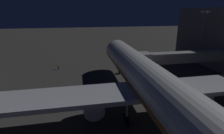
{
  "coord_description": "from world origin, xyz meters",
  "views": [
    {
      "loc": [
        10.95,
        33.83,
        16.78
      ],
      "look_at": [
        3.0,
        -6.84,
        3.5
      ],
      "focal_mm": 28.08,
      "sensor_mm": 36.0,
      "label": 1
    }
  ],
  "objects": [
    {
      "name": "traffic_cone_nose_port",
      "position": [
        -2.2,
        -16.84,
        0.28
      ],
      "size": [
        0.36,
        0.36,
        0.55
      ],
      "primitive_type": "cone",
      "color": "orange",
      "rests_on": "ground_plane"
    },
    {
      "name": "airliner_at_gate",
      "position": [
        0.0,
        11.24,
        5.72
      ],
      "size": [
        56.02,
        59.4,
        19.82
      ],
      "color": "silver",
      "rests_on": "ground_plane"
    },
    {
      "name": "apron_floodlight_mast",
      "position": [
        -25.5,
        -12.39,
        9.87
      ],
      "size": [
        2.9,
        0.5,
        16.9
      ],
      "color": "#59595E",
      "rests_on": "ground_plane"
    },
    {
      "name": "jet_bridge",
      "position": [
        -12.42,
        -4.17,
        5.83
      ],
      "size": [
        23.28,
        3.4,
        7.37
      ],
      "color": "#9E9E99",
      "rests_on": "ground_plane"
    },
    {
      "name": "traffic_cone_nose_starboard",
      "position": [
        2.2,
        -16.84,
        0.28
      ],
      "size": [
        0.36,
        0.36,
        0.55
      ],
      "primitive_type": "cone",
      "color": "orange",
      "rests_on": "ground_plane"
    },
    {
      "name": "ground_crew_near_nose_gear",
      "position": [
        17.2,
        -18.65,
        0.91
      ],
      "size": [
        0.4,
        0.4,
        1.66
      ],
      "color": "black",
      "rests_on": "ground_plane"
    },
    {
      "name": "ground_plane",
      "position": [
        0.0,
        0.0,
        0.0
      ],
      "size": [
        320.0,
        320.0,
        0.0
      ],
      "primitive_type": "plane",
      "color": "#383533"
    }
  ]
}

